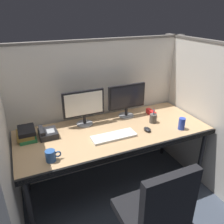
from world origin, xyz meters
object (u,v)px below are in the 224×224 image
Objects in this scene: soda_can at (182,124)px; red_stapler at (151,113)px; computer_mouse at (147,129)px; monitor_right at (127,98)px; pen_cup at (153,118)px; desk at (114,135)px; coffee_mug at (51,156)px; keyboard_main at (114,136)px; desk_phone at (47,133)px; book_stack at (26,134)px; monitor_left at (84,106)px.

soda_can is 0.42m from red_stapler.
monitor_right is at bearing 95.43° from computer_mouse.
pen_cup is 1.06× the size of red_stapler.
desk is 11.91× the size of pen_cup.
computer_mouse is 0.97m from coffee_mug.
keyboard_main is 0.63m from desk_phone.
monitor_right reaches higher than desk.
pen_cup reaches higher than keyboard_main.
computer_mouse is at bearing -84.57° from monitor_right.
book_stack is at bearing 169.08° from desk_phone.
book_stack reaches higher than computer_mouse.
coffee_mug is 0.66× the size of desk_phone.
monitor_right reaches higher than red_stapler.
pen_cup is (0.68, -0.25, -0.17)m from monitor_left.
coffee_mug reaches higher than desk.
coffee_mug reaches higher than red_stapler.
soda_can is (0.86, -0.49, -0.15)m from monitor_left.
red_stapler is at bearing 51.97° from computer_mouse.
red_stapler is at bearing 63.55° from pen_cup.
computer_mouse is at bearing 6.25° from coffee_mug.
coffee_mug is at bearing -160.09° from desk.
desk_phone is at bearing -174.00° from monitor_right.
book_stack reaches higher than desk_phone.
monitor_right is 1.09m from book_stack.
coffee_mug is (-0.66, -0.24, 0.10)m from desk.
keyboard_main is 3.41× the size of coffee_mug.
desk is 0.84m from book_stack.
keyboard_main is at bearing -22.05° from book_stack.
pen_cup is at bearing -8.72° from book_stack.
desk is 4.42× the size of keyboard_main.
red_stapler is at bearing 103.19° from soda_can.
monitor_left is 2.69× the size of pen_cup.
monitor_left is 0.75m from pen_cup.
desk_phone is (-0.63, 0.16, 0.08)m from desk.
monitor_left is 0.45m from desk_phone.
monitor_left is at bearing 143.85° from computer_mouse.
coffee_mug is 1.30m from soda_can.
red_stapler is (0.59, 0.28, 0.02)m from keyboard_main.
desk is 0.57m from red_stapler.
pen_cup is (1.12, 0.24, 0.00)m from coffee_mug.
keyboard_main is 0.62m from coffee_mug.
computer_mouse is 0.60× the size of pen_cup.
soda_can reaches higher than keyboard_main.
coffee_mug is 0.56× the size of book_stack.
computer_mouse is 1.16m from book_stack.
computer_mouse reaches higher than keyboard_main.
soda_can is (0.18, -0.24, 0.01)m from pen_cup.
keyboard_main is 2.26× the size of desk_phone.
book_stack is at bearing 163.26° from soda_can.
soda_can is (0.33, -0.10, 0.04)m from computer_mouse.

